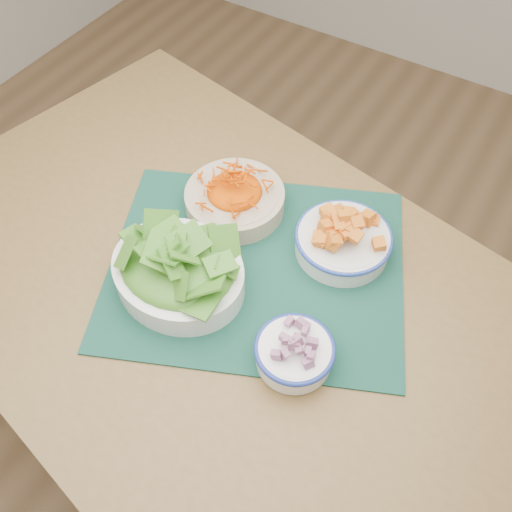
{
  "coord_description": "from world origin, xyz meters",
  "views": [
    {
      "loc": [
        0.43,
        -0.45,
        1.61
      ],
      "look_at": [
        0.09,
        0.09,
        0.78
      ],
      "focal_mm": 40.0,
      "sensor_mm": 36.0,
      "label": 1
    }
  ],
  "objects_px": {
    "table": "(210,300)",
    "onion_bowl": "(295,351)",
    "lettuce_bowl": "(177,267)",
    "carrot_bowl": "(235,196)",
    "placemat": "(256,266)",
    "squash_bowl": "(344,235)"
  },
  "relations": [
    {
      "from": "table",
      "to": "onion_bowl",
      "type": "distance_m",
      "value": 0.27
    },
    {
      "from": "lettuce_bowl",
      "to": "onion_bowl",
      "type": "bearing_deg",
      "value": -0.87
    },
    {
      "from": "lettuce_bowl",
      "to": "carrot_bowl",
      "type": "bearing_deg",
      "value": 99.48
    },
    {
      "from": "carrot_bowl",
      "to": "onion_bowl",
      "type": "distance_m",
      "value": 0.36
    },
    {
      "from": "carrot_bowl",
      "to": "onion_bowl",
      "type": "height_order",
      "value": "carrot_bowl"
    },
    {
      "from": "placemat",
      "to": "carrot_bowl",
      "type": "height_order",
      "value": "carrot_bowl"
    },
    {
      "from": "squash_bowl",
      "to": "onion_bowl",
      "type": "bearing_deg",
      "value": -81.76
    },
    {
      "from": "carrot_bowl",
      "to": "table",
      "type": "bearing_deg",
      "value": -75.75
    },
    {
      "from": "carrot_bowl",
      "to": "placemat",
      "type": "bearing_deg",
      "value": -42.21
    },
    {
      "from": "placemat",
      "to": "onion_bowl",
      "type": "distance_m",
      "value": 0.21
    },
    {
      "from": "squash_bowl",
      "to": "table",
      "type": "bearing_deg",
      "value": -137.37
    },
    {
      "from": "carrot_bowl",
      "to": "lettuce_bowl",
      "type": "relative_size",
      "value": 0.89
    },
    {
      "from": "table",
      "to": "placemat",
      "type": "relative_size",
      "value": 2.54
    },
    {
      "from": "table",
      "to": "lettuce_bowl",
      "type": "xyz_separation_m",
      "value": [
        -0.03,
        -0.05,
        0.15
      ]
    },
    {
      "from": "table",
      "to": "carrot_bowl",
      "type": "bearing_deg",
      "value": 116.31
    },
    {
      "from": "carrot_bowl",
      "to": "squash_bowl",
      "type": "xyz_separation_m",
      "value": [
        0.23,
        0.02,
        0.01
      ]
    },
    {
      "from": "squash_bowl",
      "to": "carrot_bowl",
      "type": "bearing_deg",
      "value": -176.13
    },
    {
      "from": "carrot_bowl",
      "to": "lettuce_bowl",
      "type": "bearing_deg",
      "value": -85.71
    },
    {
      "from": "placemat",
      "to": "carrot_bowl",
      "type": "xyz_separation_m",
      "value": [
        -0.11,
        0.1,
        0.04
      ]
    },
    {
      "from": "placemat",
      "to": "carrot_bowl",
      "type": "distance_m",
      "value": 0.16
    },
    {
      "from": "table",
      "to": "placemat",
      "type": "xyz_separation_m",
      "value": [
        0.07,
        0.06,
        0.1
      ]
    },
    {
      "from": "placemat",
      "to": "onion_bowl",
      "type": "bearing_deg",
      "value": -64.36
    }
  ]
}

